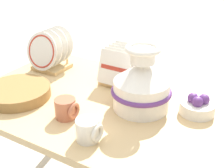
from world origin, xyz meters
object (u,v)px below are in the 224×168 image
Objects in this scene: dish_rack_square_plates at (121,70)px; mug_cream_glaze at (89,130)px; dish_rack_round_plates at (50,54)px; wicker_charger_stack at (18,92)px; ceramic_vase at (142,84)px; fruit_bowl at (197,106)px; mug_terracotta_glaze at (66,109)px.

mug_cream_glaze is at bearing -74.43° from dish_rack_square_plates.
dish_rack_round_plates reaches higher than wicker_charger_stack.
dish_rack_round_plates is at bearing 168.64° from ceramic_vase.
ceramic_vase is 0.27m from fruit_bowl.
mug_terracotta_glaze is at bearing -4.43° from wicker_charger_stack.
wicker_charger_stack is 3.18× the size of mug_terracotta_glaze.
ceramic_vase is at bearing -11.36° from dish_rack_round_plates.
wicker_charger_stack is (0.09, -0.36, -0.07)m from dish_rack_round_plates.
wicker_charger_stack is at bearing -159.39° from fruit_bowl.
ceramic_vase reaches higher than dish_rack_round_plates.
mug_cream_glaze reaches higher than wicker_charger_stack.
ceramic_vase is 1.92× the size of fruit_bowl.
mug_cream_glaze is at bearing -25.75° from mug_terracotta_glaze.
ceramic_vase is 0.35m from mug_cream_glaze.
wicker_charger_stack is 0.33m from mug_terracotta_glaze.
ceramic_vase is at bearing -41.31° from dish_rack_square_plates.
dish_rack_round_plates is at bearing 177.02° from fruit_bowl.
mug_terracotta_glaze is at bearing -94.61° from dish_rack_square_plates.
wicker_charger_stack is 0.88m from fruit_bowl.
dish_rack_square_plates is at bearing 138.69° from ceramic_vase.
ceramic_vase reaches higher than mug_cream_glaze.
ceramic_vase reaches higher than fruit_bowl.
mug_terracotta_glaze is 0.65× the size of fruit_bowl.
ceramic_vase is at bearing 21.01° from wicker_charger_stack.
wicker_charger_stack is at bearing -131.86° from dish_rack_square_plates.
wicker_charger_stack is 3.18× the size of mug_cream_glaze.
dish_rack_round_plates is at bearing 137.88° from mug_terracotta_glaze.
dish_rack_round_plates is 0.73× the size of wicker_charger_stack.
fruit_bowl is at bearing -2.98° from dish_rack_round_plates.
fruit_bowl is at bearing 34.28° from mug_terracotta_glaze.
dish_rack_round_plates is 0.57m from mug_terracotta_glaze.
dish_rack_round_plates reaches higher than fruit_bowl.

